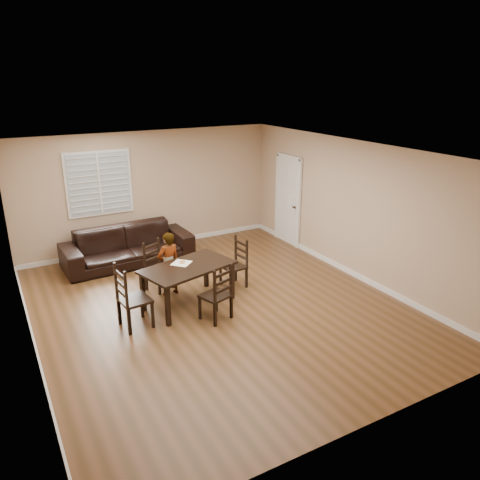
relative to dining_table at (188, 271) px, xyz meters
name	(u,v)px	position (x,y,z in m)	size (l,w,h in m)	color
ground	(218,306)	(0.41, -0.32, -0.65)	(7.00, 7.00, 0.00)	brown
room	(213,205)	(0.45, -0.14, 1.16)	(6.04, 7.04, 2.72)	tan
dining_table	(188,271)	(0.00, 0.00, 0.00)	(1.74, 1.26, 0.74)	black
chair_near	(155,267)	(-0.28, 0.96, -0.22)	(0.55, 0.54, 0.94)	black
chair_far	(220,296)	(0.22, -0.80, -0.20)	(0.55, 0.53, 0.98)	black
chair_left	(127,300)	(-1.17, -0.29, -0.16)	(0.50, 0.53, 1.08)	black
chair_right	(238,264)	(1.16, 0.29, -0.21)	(0.44, 0.47, 0.96)	black
child	(169,264)	(-0.15, 0.55, -0.04)	(0.44, 0.29, 1.21)	gray
napkin	(181,263)	(-0.05, 0.17, 0.09)	(0.30, 0.30, 0.00)	white
donut	(182,262)	(-0.03, 0.18, 0.11)	(0.11, 0.11, 0.04)	#DB904E
sofa	(128,246)	(-0.37, 2.42, -0.25)	(2.70, 1.06, 0.79)	black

